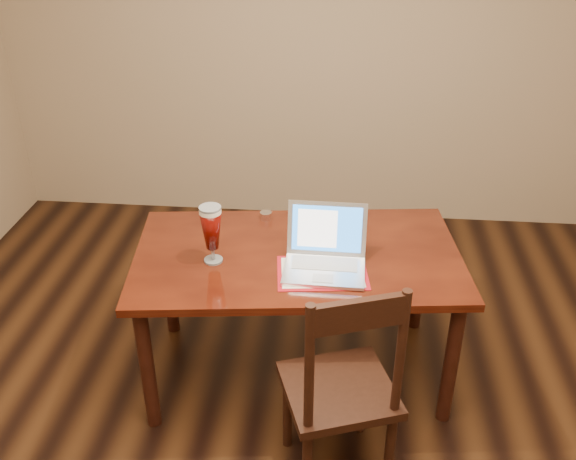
{
  "coord_description": "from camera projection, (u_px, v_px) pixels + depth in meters",
  "views": [
    {
      "loc": [
        0.13,
        -1.79,
        2.3
      ],
      "look_at": [
        -0.09,
        0.65,
        0.89
      ],
      "focal_mm": 40.0,
      "sensor_mm": 36.0,
      "label": 1
    }
  ],
  "objects": [
    {
      "name": "dining_chair",
      "position": [
        342.0,
        389.0,
        2.56
      ],
      "size": [
        0.54,
        0.53,
        1.02
      ],
      "rotation": [
        0.0,
        0.0,
        0.34
      ],
      "color": "black",
      "rests_on": "ground"
    },
    {
      "name": "room_shell",
      "position": [
        300.0,
        81.0,
        1.83
      ],
      "size": [
        4.51,
        5.01,
        2.71
      ],
      "color": "tan",
      "rests_on": "ground"
    },
    {
      "name": "dining_table",
      "position": [
        296.0,
        267.0,
        3.04
      ],
      "size": [
        1.61,
        1.03,
        0.99
      ],
      "rotation": [
        0.0,
        0.0,
        0.12
      ],
      "color": "#51190A",
      "rests_on": "ground"
    }
  ]
}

